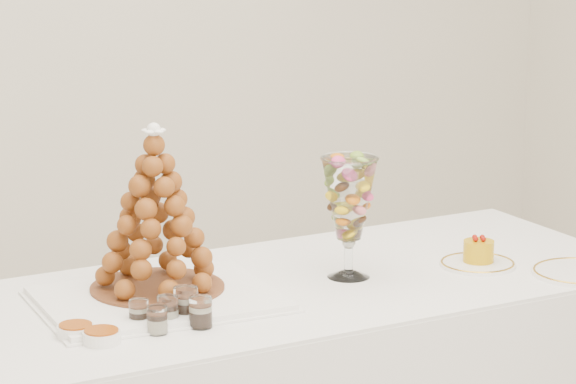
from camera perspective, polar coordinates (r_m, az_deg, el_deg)
lace_tray at (r=3.33m, az=-5.44°, el=-4.49°), size 0.58×0.45×0.02m
macaron_vase at (r=3.48m, az=2.58°, el=-0.35°), size 0.14×0.14×0.31m
cake_plate at (r=3.66m, az=7.93°, el=-3.01°), size 0.20×0.20×0.01m
verrine_a at (r=3.17m, az=-6.26°, el=-5.03°), size 0.05×0.05×0.06m
verrine_b at (r=3.17m, az=-5.05°, el=-4.96°), size 0.06×0.06×0.07m
verrine_c at (r=3.20m, az=-4.30°, el=-4.66°), size 0.06×0.06×0.08m
verrine_d at (r=3.12m, az=-5.49°, el=-5.35°), size 0.05×0.05×0.06m
verrine_e at (r=3.15m, az=-3.68°, el=-5.04°), size 0.06×0.06×0.07m
ramekin_back at (r=3.12m, az=-8.87°, el=-5.77°), size 0.08×0.08×0.03m
ramekin_front at (r=3.08m, az=-7.81°, el=-6.03°), size 0.09×0.09×0.03m
croquembouche at (r=3.33m, az=-5.56°, el=-0.73°), size 0.33×0.33×0.41m
mousse_cake at (r=3.66m, az=7.98°, el=-2.45°), size 0.08×0.08×0.07m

